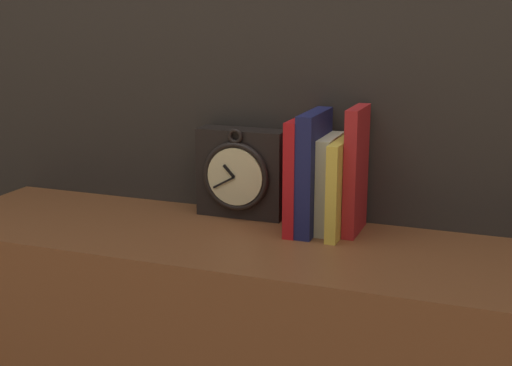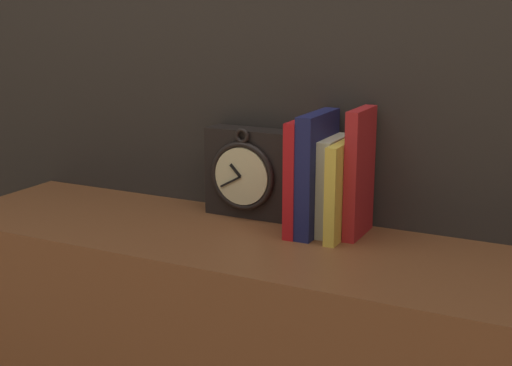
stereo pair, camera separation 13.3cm
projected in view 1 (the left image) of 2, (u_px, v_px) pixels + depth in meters
name	position (u px, v px, depth m)	size (l,w,h in m)	color
wall_back	(292.00, 23.00, 1.45)	(6.00, 0.05, 2.60)	#2D2823
clock	(241.00, 173.00, 1.49)	(0.19, 0.08, 0.19)	black
book_slot0_red	(300.00, 174.00, 1.40)	(0.02, 0.15, 0.22)	red
book_slot1_navy	(314.00, 172.00, 1.39)	(0.03, 0.15, 0.24)	#1B1E4D
book_slot2_cream	(330.00, 184.00, 1.40)	(0.03, 0.12, 0.19)	beige
book_slot3_yellow	(341.00, 187.00, 1.37)	(0.02, 0.15, 0.19)	yellow
book_slot4_red	(356.00, 171.00, 1.38)	(0.02, 0.11, 0.25)	#B32022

